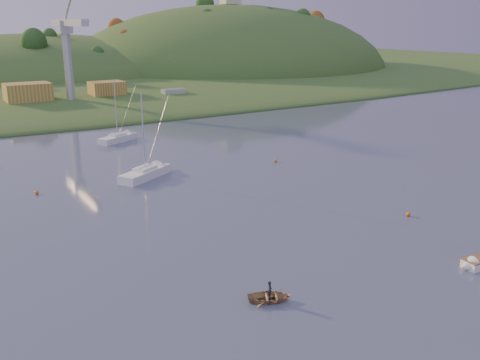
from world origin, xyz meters
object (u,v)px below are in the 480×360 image
sailboat_near (145,173)px  sailboat_far (118,138)px  canoe (270,297)px  red_tender (138,178)px

sailboat_near → sailboat_far: size_ratio=1.10×
canoe → red_tender: red_tender is taller
sailboat_near → red_tender: size_ratio=3.82×
sailboat_far → sailboat_near: bearing=-128.4°
sailboat_near → red_tender: bearing=158.9°
red_tender → sailboat_near: bearing=6.6°
sailboat_far → red_tender: 27.46m
sailboat_far → red_tender: (-6.28, -26.72, -0.52)m
sailboat_near → canoe: (-5.11, -39.28, -0.44)m
red_tender → canoe: bearing=-98.9°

